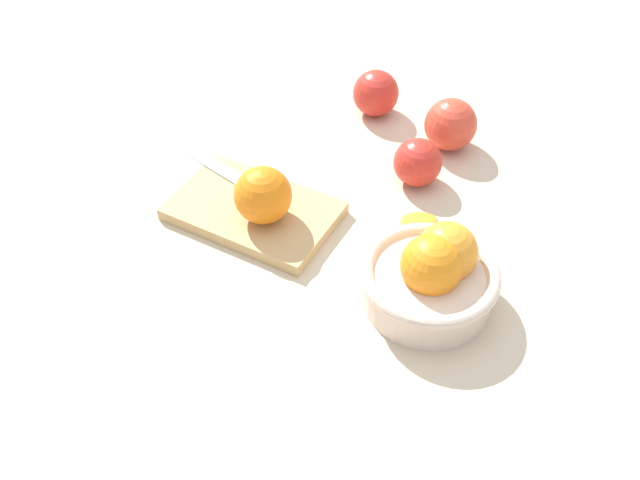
{
  "coord_description": "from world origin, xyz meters",
  "views": [
    {
      "loc": [
        -0.35,
        0.63,
        0.66
      ],
      "look_at": [
        0.0,
        0.11,
        0.04
      ],
      "focal_mm": 39.46,
      "sensor_mm": 36.0,
      "label": 1
    }
  ],
  "objects": [
    {
      "name": "citrus_peel",
      "position": [
        -0.07,
        -0.03,
        0.0
      ],
      "size": [
        0.06,
        0.06,
        0.01
      ],
      "primitive_type": "ellipsoid",
      "rotation": [
        0.0,
        0.0,
        0.69
      ],
      "color": "orange",
      "rests_on": "ground_plane"
    },
    {
      "name": "ground_plane",
      "position": [
        0.0,
        0.0,
        0.0
      ],
      "size": [
        2.4,
        2.4,
        0.0
      ],
      "primitive_type": "plane",
      "color": "beige"
    },
    {
      "name": "apple_front_center",
      "position": [
        -0.02,
        -0.21,
        0.04
      ],
      "size": [
        0.08,
        0.08,
        0.08
      ],
      "primitive_type": "sphere",
      "color": "#D6422D",
      "rests_on": "ground_plane"
    },
    {
      "name": "apple_front_right",
      "position": [
        0.12,
        -0.22,
        0.04
      ],
      "size": [
        0.07,
        0.07,
        0.07
      ],
      "primitive_type": "sphere",
      "color": "red",
      "rests_on": "ground_plane"
    },
    {
      "name": "apple_front_center_2",
      "position": [
        -0.02,
        -0.1,
        0.04
      ],
      "size": [
        0.07,
        0.07,
        0.07
      ],
      "primitive_type": "sphere",
      "color": "red",
      "rests_on": "ground_plane"
    },
    {
      "name": "cutting_board",
      "position": [
        0.13,
        0.09,
        0.01
      ],
      "size": [
        0.24,
        0.16,
        0.02
      ],
      "primitive_type": "cube",
      "rotation": [
        0.0,
        0.0,
        0.1
      ],
      "color": "tan",
      "rests_on": "ground_plane"
    },
    {
      "name": "bowl",
      "position": [
        -0.14,
        0.09,
        0.04
      ],
      "size": [
        0.17,
        0.17,
        0.1
      ],
      "color": "beige",
      "rests_on": "ground_plane"
    },
    {
      "name": "orange_on_board",
      "position": [
        0.1,
        0.1,
        0.06
      ],
      "size": [
        0.08,
        0.08,
        0.08
      ],
      "primitive_type": "sphere",
      "color": "orange",
      "rests_on": "cutting_board"
    },
    {
      "name": "knife",
      "position": [
        0.18,
        0.06,
        0.02
      ],
      "size": [
        0.16,
        0.03,
        0.01
      ],
      "color": "silver",
      "rests_on": "cutting_board"
    }
  ]
}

